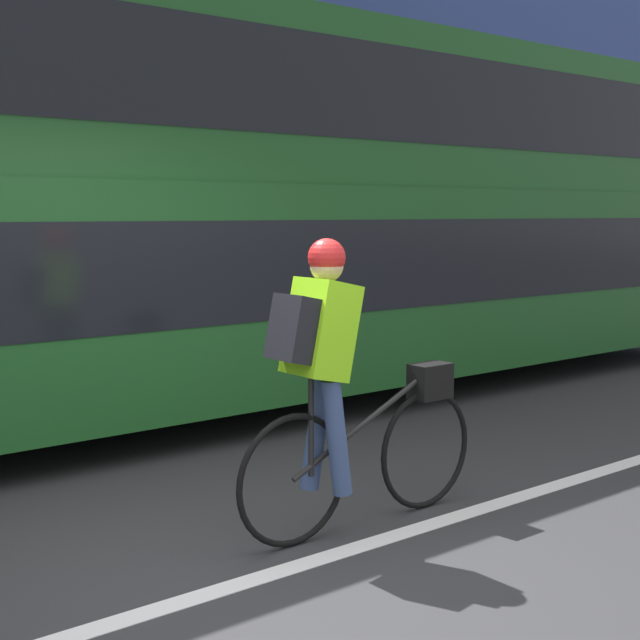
% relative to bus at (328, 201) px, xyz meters
% --- Properties ---
extents(ground_plane, '(80.00, 80.00, 0.00)m').
position_rel_bus_xyz_m(ground_plane, '(-3.22, -3.27, -1.96)').
color(ground_plane, '#2D2D30').
extents(road_center_line, '(50.00, 0.14, 0.01)m').
position_rel_bus_xyz_m(road_center_line, '(-3.22, -3.37, -1.96)').
color(road_center_line, silver).
rests_on(road_center_line, ground_plane).
extents(bus, '(10.81, 2.49, 3.53)m').
position_rel_bus_xyz_m(bus, '(0.00, 0.00, 0.00)').
color(bus, black).
rests_on(bus, ground_plane).
extents(cyclist_on_bike, '(1.79, 0.32, 1.71)m').
position_rel_bus_xyz_m(cyclist_on_bike, '(-2.47, -3.12, -1.05)').
color(cyclist_on_bike, black).
rests_on(cyclist_on_bike, ground_plane).
extents(street_sign_post, '(0.36, 0.09, 2.30)m').
position_rel_bus_xyz_m(street_sign_post, '(3.00, 2.23, -0.52)').
color(street_sign_post, '#59595B').
rests_on(street_sign_post, sidewalk_curb).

